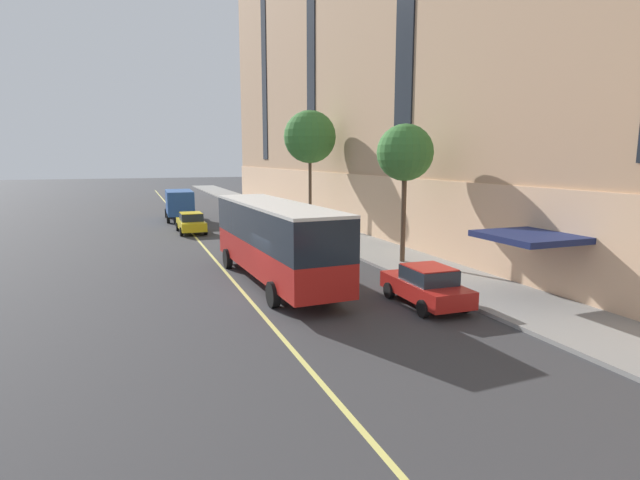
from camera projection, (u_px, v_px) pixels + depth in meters
ground_plane at (277, 296)px, 20.55m from camera, size 260.00×260.00×0.00m
sidewalk at (415, 264)px, 26.27m from camera, size 4.24×160.00×0.15m
city_bus at (274, 237)px, 22.26m from camera, size 3.15×11.71×3.64m
parked_car_white_0 at (235, 204)px, 52.88m from camera, size 1.98×4.50×1.56m
parked_car_white_1 at (261, 215)px, 42.86m from camera, size 2.09×4.76×1.56m
parked_car_green_2 at (306, 233)px, 32.59m from camera, size 1.93×4.77×1.56m
parked_car_red_4 at (426, 286)px, 19.09m from camera, size 2.03×4.30×1.56m
box_truck at (179, 203)px, 44.87m from camera, size 2.53×7.22×2.76m
taxi_cab at (191, 223)px, 37.64m from camera, size 1.97×4.52×1.56m
street_tree_mid_block at (405, 153)px, 25.76m from camera, size 2.94×2.94×7.21m
street_tree_far_uptown at (310, 137)px, 38.94m from camera, size 4.09×4.09×9.13m
fire_hydrant at (424, 273)px, 22.52m from camera, size 0.42×0.24×0.72m
lane_centerline at (234, 281)px, 22.89m from camera, size 0.16×140.00×0.01m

